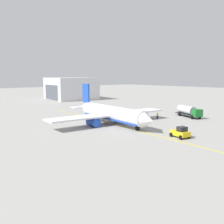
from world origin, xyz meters
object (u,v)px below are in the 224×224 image
Objects in this scene: refueling_worker at (158,116)px; safety_cone_nose at (175,133)px; airplane at (111,114)px; pushback_tug at (180,132)px; fuel_tanker at (189,111)px.

safety_cone_nose is (14.27, -11.74, -0.50)m from refueling_worker.
airplane is 14.88m from refueling_worker.
safety_cone_nose is (-2.43, 1.71, -0.68)m from pushback_tug.
fuel_tanker is at bearing 116.77° from safety_cone_nose.
refueling_worker is at bearing -112.66° from fuel_tanker.
fuel_tanker reaches higher than safety_cone_nose.
fuel_tanker is 9.86m from refueling_worker.
airplane reaches higher than refueling_worker.
refueling_worker is at bearing 141.16° from pushback_tug.
airplane is 8.17× the size of pushback_tug.
pushback_tug is 6.07× the size of safety_cone_nose.
pushback_tug is at bearing -35.17° from safety_cone_nose.
fuel_tanker is at bearing 67.34° from refueling_worker.
pushback_tug is at bearing -38.84° from refueling_worker.
safety_cone_nose is at bearing -39.43° from refueling_worker.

